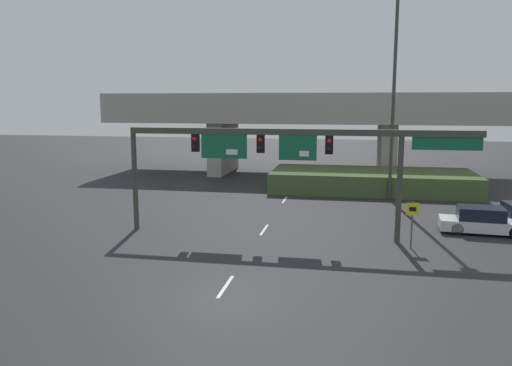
% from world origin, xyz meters
% --- Properties ---
extents(ground_plane, '(160.00, 160.00, 0.00)m').
position_xyz_m(ground_plane, '(0.00, 0.00, 0.00)').
color(ground_plane, '#262628').
extents(lane_markings, '(0.14, 46.68, 0.01)m').
position_xyz_m(lane_markings, '(0.00, 14.39, 0.00)').
color(lane_markings, silver).
rests_on(lane_markings, ground).
extents(signal_gantry, '(18.26, 0.44, 5.72)m').
position_xyz_m(signal_gantry, '(1.30, 8.80, 4.73)').
color(signal_gantry, '#383D33').
rests_on(signal_gantry, ground).
extents(speed_limit_sign, '(0.60, 0.11, 2.32)m').
position_xyz_m(speed_limit_sign, '(7.68, 7.77, 1.51)').
color(speed_limit_sign, '#4C4C4C').
rests_on(speed_limit_sign, ground).
extents(highway_light_pole_near, '(0.70, 0.36, 18.03)m').
position_xyz_m(highway_light_pole_near, '(7.54, 20.31, 9.40)').
color(highway_light_pole_near, '#383D33').
rests_on(highway_light_pole_near, ground).
extents(overpass_bridge, '(37.86, 9.36, 7.89)m').
position_xyz_m(overpass_bridge, '(0.00, 32.23, 5.60)').
color(overpass_bridge, '#A39E93').
rests_on(overpass_bridge, ground).
extents(grass_embankment, '(15.92, 6.89, 1.60)m').
position_xyz_m(grass_embankment, '(6.40, 23.89, 0.80)').
color(grass_embankment, '#42562D').
rests_on(grass_embankment, ground).
extents(parked_sedan_near_right, '(4.70, 2.20, 1.44)m').
position_xyz_m(parked_sedan_near_right, '(11.84, 11.51, 0.66)').
color(parked_sedan_near_right, silver).
rests_on(parked_sedan_near_right, ground).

